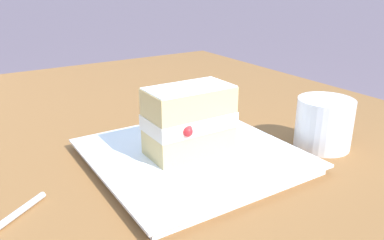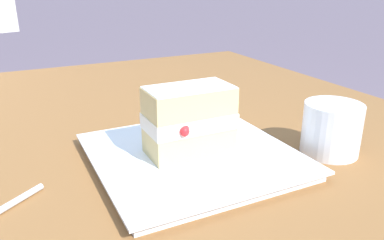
# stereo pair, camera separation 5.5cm
# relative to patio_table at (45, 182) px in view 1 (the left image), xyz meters

# --- Properties ---
(patio_table) EXTENTS (1.39, 1.04, 0.75)m
(patio_table) POSITION_rel_patio_table_xyz_m (0.00, 0.00, 0.00)
(patio_table) COLOR brown
(patio_table) RESTS_ON ground
(dessert_plate) EXTENTS (0.28, 0.28, 0.02)m
(dessert_plate) POSITION_rel_patio_table_xyz_m (0.17, -0.23, 0.10)
(dessert_plate) COLOR white
(dessert_plate) RESTS_ON patio_table
(cake_slice) EXTENTS (0.12, 0.08, 0.10)m
(cake_slice) POSITION_rel_patio_table_xyz_m (0.17, -0.22, 0.16)
(cake_slice) COLOR #E0C17A
(cake_slice) RESTS_ON dessert_plate
(coffee_cup) EXTENTS (0.09, 0.09, 0.08)m
(coffee_cup) POSITION_rel_patio_table_xyz_m (0.38, -0.29, 0.13)
(coffee_cup) COLOR white
(coffee_cup) RESTS_ON patio_table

